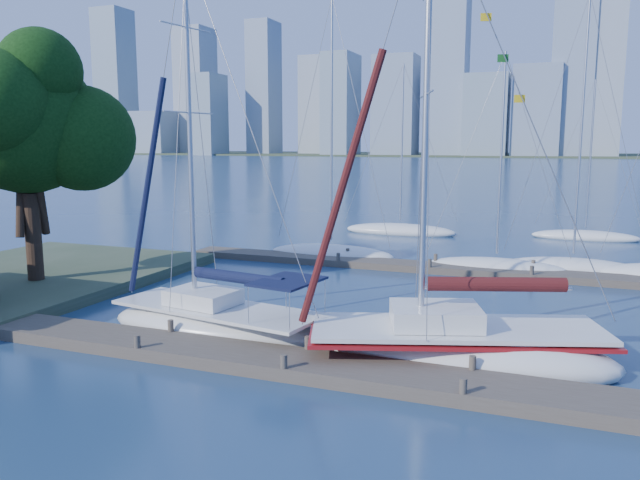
% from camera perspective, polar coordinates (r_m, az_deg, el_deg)
% --- Properties ---
extents(ground, '(700.00, 700.00, 0.00)m').
position_cam_1_polar(ground, '(18.95, -2.16, -11.87)').
color(ground, '#162F49').
rests_on(ground, ground).
extents(near_dock, '(26.00, 2.00, 0.40)m').
position_cam_1_polar(near_dock, '(18.88, -2.17, -11.31)').
color(near_dock, '#4A4036').
rests_on(near_dock, ground).
extents(far_dock, '(30.00, 1.80, 0.36)m').
position_cam_1_polar(far_dock, '(33.32, 11.94, -2.61)').
color(far_dock, '#4A4036').
rests_on(far_dock, ground).
extents(far_shore, '(800.00, 100.00, 1.50)m').
position_cam_1_polar(far_shore, '(336.42, 19.92, 7.24)').
color(far_shore, '#38472D').
rests_on(far_shore, ground).
extents(tree, '(8.67, 7.91, 11.50)m').
position_cam_1_polar(tree, '(30.81, -25.34, 9.97)').
color(tree, black).
rests_on(tree, ground).
extents(sailboat_navy, '(8.70, 4.05, 13.86)m').
position_cam_1_polar(sailboat_navy, '(22.39, -9.47, -5.77)').
color(sailboat_navy, silver).
rests_on(sailboat_navy, ground).
extents(sailboat_maroon, '(10.06, 6.01, 14.50)m').
position_cam_1_polar(sailboat_maroon, '(19.84, 12.34, -7.92)').
color(sailboat_maroon, silver).
rests_on(sailboat_maroon, ground).
extents(bg_boat_1, '(7.96, 3.94, 15.08)m').
position_cam_1_polar(bg_boat_1, '(36.51, 1.04, -1.22)').
color(bg_boat_1, silver).
rests_on(bg_boat_1, ground).
extents(bg_boat_2, '(7.39, 2.62, 11.55)m').
position_cam_1_polar(bg_boat_2, '(34.04, 15.81, -2.40)').
color(bg_boat_2, silver).
rests_on(bg_boat_2, ground).
extents(bg_boat_3, '(7.33, 3.00, 14.30)m').
position_cam_1_polar(bg_boat_3, '(35.28, 22.10, -2.28)').
color(bg_boat_3, silver).
rests_on(bg_boat_3, ground).
extents(bg_boat_6, '(8.62, 4.27, 12.65)m').
position_cam_1_polar(bg_boat_6, '(46.70, 7.35, 0.88)').
color(bg_boat_6, silver).
rests_on(bg_boat_6, ground).
extents(bg_boat_7, '(7.40, 3.92, 11.22)m').
position_cam_1_polar(bg_boat_7, '(47.48, 23.09, 0.32)').
color(bg_boat_7, silver).
rests_on(bg_boat_7, ground).
extents(skyline, '(502.51, 51.31, 107.54)m').
position_cam_1_polar(skyline, '(308.28, 24.02, 13.59)').
color(skyline, '#7B909F').
rests_on(skyline, ground).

